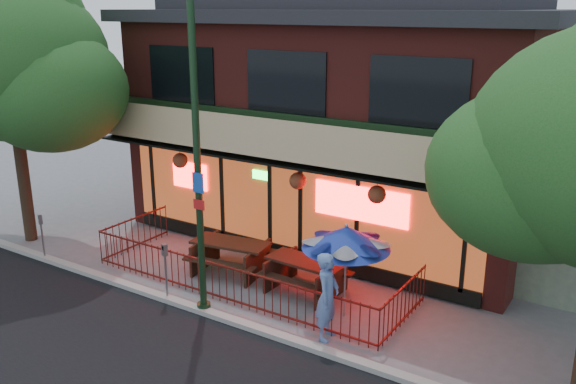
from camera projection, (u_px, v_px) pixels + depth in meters
name	position (u px, v px, depth m)	size (l,w,h in m)	color
ground	(215.00, 304.00, 14.70)	(80.00, 80.00, 0.00)	gray
curb	(201.00, 310.00, 14.28)	(80.00, 0.25, 0.12)	#999993
restaurant_building	(353.00, 98.00, 19.23)	(12.96, 9.49, 8.05)	maroon
patio_fence	(227.00, 273.00, 14.92)	(8.44, 2.62, 1.00)	#511611
street_light	(198.00, 183.00, 13.45)	(0.43, 0.32, 7.00)	black
street_tree_left	(11.00, 51.00, 17.20)	(5.60, 5.60, 8.05)	#382B1C
picnic_table_left	(231.00, 252.00, 16.30)	(2.29, 1.89, 0.88)	#351F13
picnic_table_right	(306.00, 271.00, 15.19)	(2.06, 1.62, 0.85)	#341B12
patio_umbrella	(346.00, 238.00, 13.57)	(2.00, 2.00, 2.28)	gray
pedestrian	(327.00, 296.00, 12.93)	(0.72, 0.47, 1.97)	#6183C2
parking_meter_near	(165.00, 262.00, 14.62)	(0.16, 0.14, 1.47)	gray
parking_meter_far	(41.00, 229.00, 17.02)	(0.15, 0.14, 1.35)	gray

